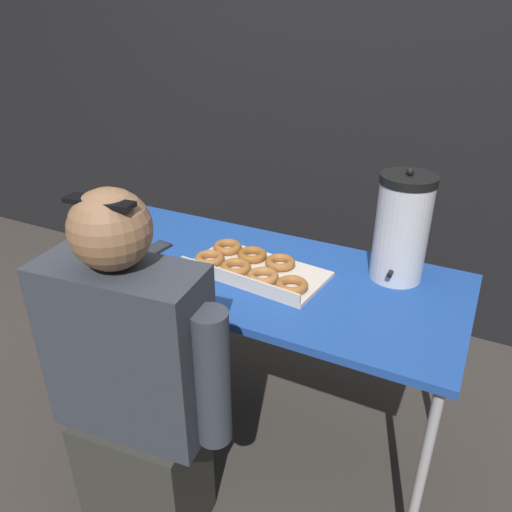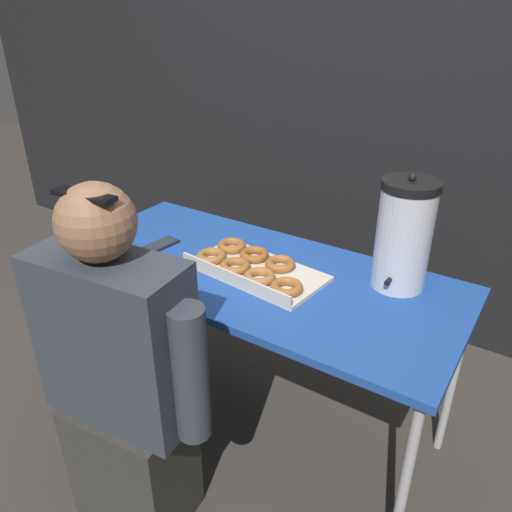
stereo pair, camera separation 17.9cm
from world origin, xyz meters
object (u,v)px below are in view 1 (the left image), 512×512
coffee_urn (402,228)px  person_seated (135,393)px  cell_phone (154,250)px  donut_box (253,267)px

coffee_urn → person_seated: person_seated is taller
person_seated → cell_phone: bearing=-65.6°
coffee_urn → cell_phone: 0.94m
donut_box → person_seated: bearing=-96.0°
cell_phone → person_seated: size_ratio=0.12×
donut_box → coffee_urn: bearing=29.7°
coffee_urn → cell_phone: (-0.89, -0.22, -0.18)m
cell_phone → person_seated: bearing=-53.8°
donut_box → person_seated: person_seated is taller
donut_box → person_seated: size_ratio=0.42×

